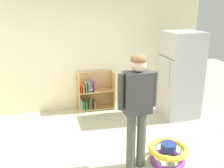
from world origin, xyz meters
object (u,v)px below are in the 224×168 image
Objects in this scene: refrigerator at (181,75)px; baby_walker at (168,153)px; standing_person at (137,102)px; bookshelf at (94,94)px.

refrigerator is 2.95× the size of baby_walker.
standing_person is 2.81× the size of baby_walker.
refrigerator is 1.05× the size of standing_person.
baby_walker is (0.51, -0.04, -0.87)m from standing_person.
refrigerator is 2.09× the size of bookshelf.
refrigerator is at bearing -24.89° from bookshelf.
standing_person reaches higher than baby_walker.
bookshelf reaches higher than baby_walker.
baby_walker is at bearing -123.64° from refrigerator.
standing_person is at bearing 175.36° from baby_walker.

